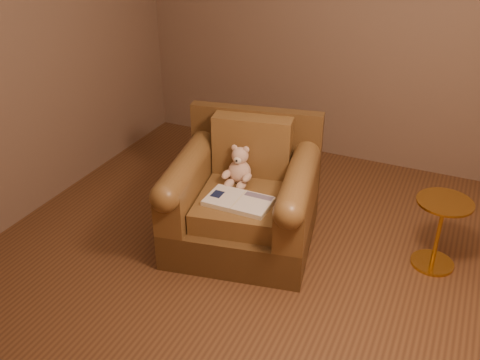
% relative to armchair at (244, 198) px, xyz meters
% --- Properties ---
extents(floor, '(4.00, 4.00, 0.00)m').
position_rel_armchair_xyz_m(floor, '(0.31, -0.35, -0.34)').
color(floor, brown).
rests_on(floor, ground).
extents(room, '(4.02, 4.02, 2.71)m').
position_rel_armchair_xyz_m(room, '(0.31, -0.35, 1.37)').
color(room, brown).
rests_on(room, ground).
extents(armchair, '(1.13, 1.09, 0.88)m').
position_rel_armchair_xyz_m(armchair, '(0.00, 0.00, 0.00)').
color(armchair, '#54391C').
rests_on(armchair, floor).
extents(teddy_bear, '(0.21, 0.23, 0.29)m').
position_rel_armchair_xyz_m(teddy_bear, '(-0.07, 0.07, 0.19)').
color(teddy_bear, beige).
rests_on(teddy_bear, armchair).
extents(guidebook, '(0.44, 0.27, 0.04)m').
position_rel_armchair_xyz_m(guidebook, '(0.05, -0.20, 0.10)').
color(guidebook, beige).
rests_on(guidebook, armchair).
extents(side_table, '(0.36, 0.36, 0.51)m').
position_rel_armchair_xyz_m(side_table, '(1.31, 0.25, -0.07)').
color(side_table, gold).
rests_on(side_table, floor).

